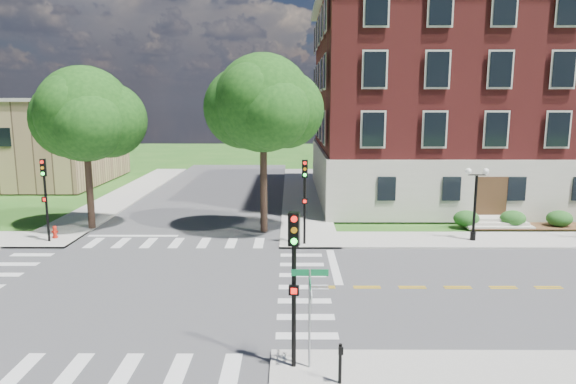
{
  "coord_description": "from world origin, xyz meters",
  "views": [
    {
      "loc": [
        6.6,
        -21.55,
        8.05
      ],
      "look_at": [
        6.49,
        6.2,
        3.2
      ],
      "focal_mm": 32.0,
      "sensor_mm": 36.0,
      "label": 1
    }
  ],
  "objects_px": {
    "twin_lamp_west": "(475,200)",
    "fire_hydrant": "(55,232)",
    "traffic_signal_se": "(294,270)",
    "street_sign_pole": "(310,299)",
    "traffic_signal_nw": "(45,189)",
    "push_button_post": "(340,362)",
    "traffic_signal_ne": "(305,191)"
  },
  "relations": [
    {
      "from": "traffic_signal_nw",
      "to": "push_button_post",
      "type": "distance_m",
      "value": 21.78
    },
    {
      "from": "push_button_post",
      "to": "street_sign_pole",
      "type": "bearing_deg",
      "value": 132.28
    },
    {
      "from": "traffic_signal_nw",
      "to": "fire_hydrant",
      "type": "relative_size",
      "value": 6.4
    },
    {
      "from": "traffic_signal_se",
      "to": "fire_hydrant",
      "type": "xyz_separation_m",
      "value": [
        -14.08,
        14.99,
        -2.72
      ]
    },
    {
      "from": "traffic_signal_se",
      "to": "twin_lamp_west",
      "type": "height_order",
      "value": "traffic_signal_se"
    },
    {
      "from": "twin_lamp_west",
      "to": "fire_hydrant",
      "type": "xyz_separation_m",
      "value": [
        -24.65,
        0.37,
        -2.06
      ]
    },
    {
      "from": "traffic_signal_se",
      "to": "traffic_signal_nw",
      "type": "relative_size",
      "value": 1.0
    },
    {
      "from": "push_button_post",
      "to": "traffic_signal_ne",
      "type": "bearing_deg",
      "value": 92.37
    },
    {
      "from": "twin_lamp_west",
      "to": "fire_hydrant",
      "type": "distance_m",
      "value": 24.74
    },
    {
      "from": "street_sign_pole",
      "to": "fire_hydrant",
      "type": "relative_size",
      "value": 4.13
    },
    {
      "from": "street_sign_pole",
      "to": "fire_hydrant",
      "type": "distance_m",
      "value": 21.0
    },
    {
      "from": "traffic_signal_se",
      "to": "traffic_signal_ne",
      "type": "relative_size",
      "value": 1.0
    },
    {
      "from": "street_sign_pole",
      "to": "traffic_signal_se",
      "type": "bearing_deg",
      "value": 174.79
    },
    {
      "from": "push_button_post",
      "to": "fire_hydrant",
      "type": "distance_m",
      "value": 22.17
    },
    {
      "from": "twin_lamp_west",
      "to": "street_sign_pole",
      "type": "height_order",
      "value": "twin_lamp_west"
    },
    {
      "from": "traffic_signal_ne",
      "to": "traffic_signal_nw",
      "type": "relative_size",
      "value": 1.0
    },
    {
      "from": "street_sign_pole",
      "to": "push_button_post",
      "type": "xyz_separation_m",
      "value": [
        0.84,
        -0.92,
        -1.51
      ]
    },
    {
      "from": "twin_lamp_west",
      "to": "push_button_post",
      "type": "xyz_separation_m",
      "value": [
        -9.26,
        -15.58,
        -1.73
      ]
    },
    {
      "from": "traffic_signal_nw",
      "to": "twin_lamp_west",
      "type": "distance_m",
      "value": 24.68
    },
    {
      "from": "twin_lamp_west",
      "to": "street_sign_pole",
      "type": "distance_m",
      "value": 17.8
    },
    {
      "from": "traffic_signal_se",
      "to": "fire_hydrant",
      "type": "height_order",
      "value": "traffic_signal_se"
    },
    {
      "from": "fire_hydrant",
      "to": "twin_lamp_west",
      "type": "bearing_deg",
      "value": -0.87
    },
    {
      "from": "traffic_signal_ne",
      "to": "street_sign_pole",
      "type": "relative_size",
      "value": 1.55
    },
    {
      "from": "traffic_signal_nw",
      "to": "fire_hydrant",
      "type": "height_order",
      "value": "traffic_signal_nw"
    },
    {
      "from": "fire_hydrant",
      "to": "traffic_signal_ne",
      "type": "bearing_deg",
      "value": -4.63
    },
    {
      "from": "traffic_signal_se",
      "to": "traffic_signal_nw",
      "type": "bearing_deg",
      "value": 134.68
    },
    {
      "from": "traffic_signal_se",
      "to": "twin_lamp_west",
      "type": "bearing_deg",
      "value": 54.11
    },
    {
      "from": "street_sign_pole",
      "to": "fire_hydrant",
      "type": "xyz_separation_m",
      "value": [
        -14.55,
        15.03,
        -1.84
      ]
    },
    {
      "from": "traffic_signal_nw",
      "to": "push_button_post",
      "type": "height_order",
      "value": "traffic_signal_nw"
    },
    {
      "from": "street_sign_pole",
      "to": "push_button_post",
      "type": "distance_m",
      "value": 1.96
    },
    {
      "from": "traffic_signal_se",
      "to": "street_sign_pole",
      "type": "relative_size",
      "value": 1.55
    },
    {
      "from": "traffic_signal_nw",
      "to": "push_button_post",
      "type": "relative_size",
      "value": 4.0
    }
  ]
}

